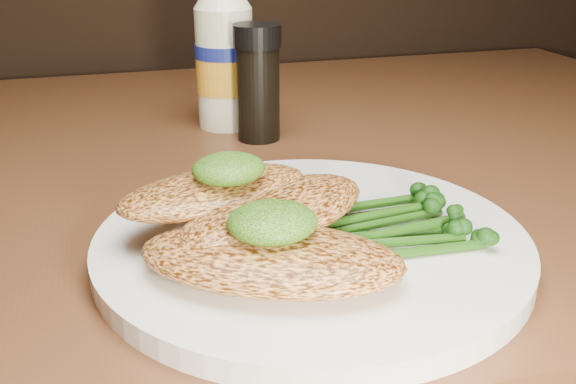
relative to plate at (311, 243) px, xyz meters
name	(u,v)px	position (x,y,z in m)	size (l,w,h in m)	color
plate	(311,243)	(0.00, 0.00, 0.00)	(0.30, 0.30, 0.02)	white
chicken_front	(271,258)	(-0.04, -0.05, 0.02)	(0.16, 0.09, 0.03)	#E09147
chicken_mid	(276,211)	(-0.03, 0.00, 0.03)	(0.16, 0.08, 0.02)	#E09147
chicken_back	(215,191)	(-0.06, 0.03, 0.04)	(0.14, 0.07, 0.02)	#E09147
pesto_front	(272,222)	(-0.04, -0.04, 0.04)	(0.06, 0.05, 0.02)	#133808
pesto_back	(229,169)	(-0.05, 0.02, 0.05)	(0.05, 0.05, 0.02)	#133808
broccolini_bundle	(378,221)	(0.04, -0.02, 0.02)	(0.14, 0.11, 0.02)	#1E4910
mayo_bottle	(224,45)	(0.00, 0.32, 0.08)	(0.06, 0.06, 0.18)	white
pepper_grinder	(258,83)	(0.03, 0.26, 0.05)	(0.05, 0.05, 0.12)	black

